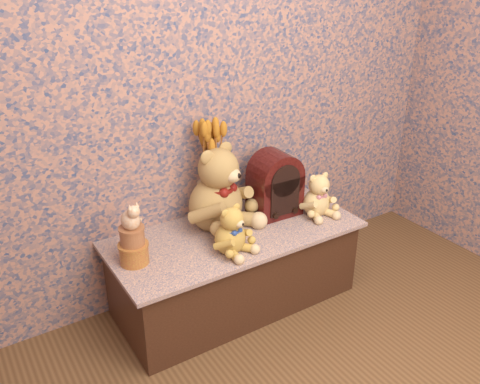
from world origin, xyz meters
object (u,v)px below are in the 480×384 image
(teddy_medium, at_px, (230,227))
(cathedral_radio, at_px, (275,183))
(teddy_large, at_px, (215,184))
(cat_figurine, at_px, (130,214))
(ceramic_vase, at_px, (211,202))
(teddy_small, at_px, (317,192))
(biscuit_tin_lower, at_px, (134,254))

(teddy_medium, xyz_separation_m, cathedral_radio, (0.40, 0.20, 0.05))
(teddy_large, height_order, cat_figurine, teddy_large)
(teddy_large, bearing_deg, ceramic_vase, 66.61)
(teddy_medium, xyz_separation_m, teddy_small, (0.58, 0.08, 0.00))
(cathedral_radio, height_order, biscuit_tin_lower, cathedral_radio)
(cat_figurine, bearing_deg, teddy_small, -15.74)
(cathedral_radio, height_order, cat_figurine, cathedral_radio)
(ceramic_vase, bearing_deg, biscuit_tin_lower, -162.03)
(teddy_small, relative_size, cathedral_radio, 0.72)
(teddy_small, relative_size, cat_figurine, 1.88)
(teddy_medium, relative_size, cat_figurine, 1.88)
(teddy_small, height_order, ceramic_vase, teddy_small)
(cathedral_radio, relative_size, ceramic_vase, 1.58)
(cathedral_radio, bearing_deg, teddy_small, -31.82)
(teddy_medium, bearing_deg, biscuit_tin_lower, 143.29)
(ceramic_vase, relative_size, biscuit_tin_lower, 1.70)
(cathedral_radio, relative_size, cat_figurine, 2.61)
(teddy_large, height_order, ceramic_vase, teddy_large)
(teddy_large, xyz_separation_m, teddy_small, (0.52, -0.17, -0.11))
(biscuit_tin_lower, bearing_deg, teddy_small, -3.79)
(ceramic_vase, bearing_deg, teddy_small, -23.37)
(cathedral_radio, bearing_deg, teddy_large, 173.70)
(teddy_large, height_order, biscuit_tin_lower, teddy_large)
(teddy_medium, distance_m, ceramic_vase, 0.31)
(teddy_large, distance_m, teddy_medium, 0.28)
(ceramic_vase, distance_m, biscuit_tin_lower, 0.51)
(teddy_large, distance_m, teddy_small, 0.55)
(teddy_small, height_order, cat_figurine, cat_figurine)
(teddy_small, xyz_separation_m, cathedral_radio, (-0.19, 0.12, 0.05))
(biscuit_tin_lower, bearing_deg, cat_figurine, 0.00)
(teddy_small, bearing_deg, teddy_large, 165.67)
(teddy_large, bearing_deg, biscuit_tin_lower, 168.90)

